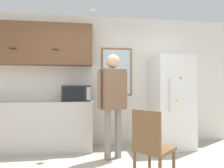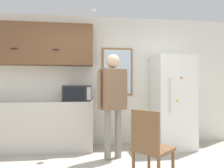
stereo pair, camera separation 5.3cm
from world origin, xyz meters
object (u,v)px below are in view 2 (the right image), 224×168
chair (150,144)px  person (113,94)px  microwave (77,93)px  refrigerator (172,102)px

chair → person: bearing=-22.4°
person → chair: person is taller
person → chair: size_ratio=1.89×
microwave → person: (0.63, -0.56, -0.00)m
microwave → chair: 1.92m
microwave → chair: size_ratio=0.57×
person → refrigerator: 1.38m
refrigerator → person: bearing=-158.4°
microwave → refrigerator: bearing=-1.6°
refrigerator → chair: bearing=-122.1°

